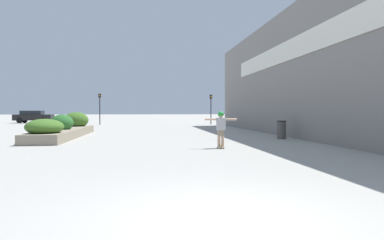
% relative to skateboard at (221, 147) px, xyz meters
% --- Properties ---
extents(ground_plane, '(300.00, 300.00, 0.00)m').
position_rel_skateboard_xyz_m(ground_plane, '(-1.99, -9.20, -0.07)').
color(ground_plane, '#A3A099').
extents(building_wall_right, '(0.67, 35.82, 7.76)m').
position_rel_skateboard_xyz_m(building_wall_right, '(5.55, 4.35, 3.83)').
color(building_wall_right, gray).
rests_on(building_wall_right, ground_plane).
extents(planter_box, '(1.87, 10.40, 1.49)m').
position_rel_skateboard_xyz_m(planter_box, '(-8.03, 7.15, 0.46)').
color(planter_box, gray).
rests_on(planter_box, ground_plane).
extents(skateboard, '(0.26, 0.65, 0.09)m').
position_rel_skateboard_xyz_m(skateboard, '(0.00, 0.00, 0.00)').
color(skateboard, olive).
rests_on(skateboard, ground_plane).
extents(skateboarder, '(1.36, 0.25, 1.45)m').
position_rel_skateboard_xyz_m(skateboarder, '(0.00, 0.00, 0.91)').
color(skateboarder, tan).
rests_on(skateboarder, skateboard).
extents(trash_bin, '(0.52, 0.52, 1.02)m').
position_rel_skateboard_xyz_m(trash_bin, '(4.39, 4.27, 0.44)').
color(trash_bin, '#514C47').
rests_on(trash_bin, ground_plane).
extents(car_leftmost, '(4.19, 1.90, 1.44)m').
position_rel_skateboard_xyz_m(car_leftmost, '(14.66, 31.69, 0.68)').
color(car_leftmost, '#BCBCC1').
rests_on(car_leftmost, ground_plane).
extents(car_center_left, '(4.65, 2.03, 1.60)m').
position_rel_skateboard_xyz_m(car_center_left, '(-17.72, 32.36, 0.78)').
color(car_center_left, black).
rests_on(car_center_left, ground_plane).
extents(traffic_light_left, '(0.28, 0.30, 3.53)m').
position_rel_skateboard_xyz_m(traffic_light_left, '(-8.46, 25.72, 2.33)').
color(traffic_light_left, black).
rests_on(traffic_light_left, ground_plane).
extents(traffic_light_right, '(0.28, 0.30, 3.45)m').
position_rel_skateboard_xyz_m(traffic_light_right, '(4.24, 25.05, 2.29)').
color(traffic_light_right, black).
rests_on(traffic_light_right, ground_plane).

